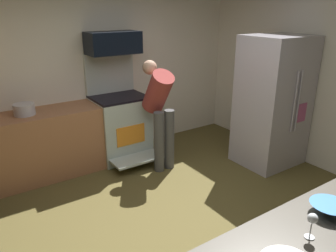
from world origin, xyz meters
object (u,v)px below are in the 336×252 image
object	(u,v)px
microwave	(113,43)
oven_range	(120,124)
stock_pot	(24,109)
mixing_bowl_large	(329,209)
refrigerator	(273,102)
person_cook	(159,108)
wine_glass_mid	(312,220)

from	to	relation	value
microwave	oven_range	bearing A→B (deg)	-90.00
stock_pot	mixing_bowl_large	bearing A→B (deg)	-69.95
mixing_bowl_large	stock_pot	bearing A→B (deg)	110.05
refrigerator	mixing_bowl_large	size ratio (longest dim) A/B	7.12
oven_range	mixing_bowl_large	size ratio (longest dim) A/B	6.03
microwave	person_cook	xyz separation A→B (m)	(0.31, -0.71, -0.82)
oven_range	mixing_bowl_large	distance (m)	3.33
microwave	stock_pot	size ratio (longest dim) A/B	2.85
stock_pot	oven_range	bearing A→B (deg)	-0.54
oven_range	stock_pot	size ratio (longest dim) A/B	5.95
wine_glass_mid	stock_pot	world-z (taller)	wine_glass_mid
oven_range	person_cook	bearing A→B (deg)	-63.42
oven_range	mixing_bowl_large	xyz separation A→B (m)	(-0.08, -3.30, 0.42)
microwave	mixing_bowl_large	xyz separation A→B (m)	(-0.08, -3.40, -0.76)
refrigerator	wine_glass_mid	distance (m)	2.92
oven_range	refrigerator	size ratio (longest dim) A/B	0.85
oven_range	stock_pot	world-z (taller)	oven_range
mixing_bowl_large	person_cook	bearing A→B (deg)	81.69
stock_pot	wine_glass_mid	bearing A→B (deg)	-75.24
oven_range	refrigerator	xyz separation A→B (m)	(1.72, -1.37, 0.40)
mixing_bowl_large	wine_glass_mid	world-z (taller)	wine_glass_mid
microwave	person_cook	world-z (taller)	microwave
microwave	wine_glass_mid	distance (m)	3.56
refrigerator	wine_glass_mid	size ratio (longest dim) A/B	11.10
oven_range	wine_glass_mid	world-z (taller)	oven_range
microwave	refrigerator	distance (m)	2.39
mixing_bowl_large	microwave	bearing A→B (deg)	88.58
person_cook	stock_pot	size ratio (longest dim) A/B	5.75
oven_range	microwave	size ratio (longest dim) A/B	2.09
refrigerator	mixing_bowl_large	distance (m)	2.65
oven_range	refrigerator	world-z (taller)	refrigerator
oven_range	microwave	distance (m)	1.19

